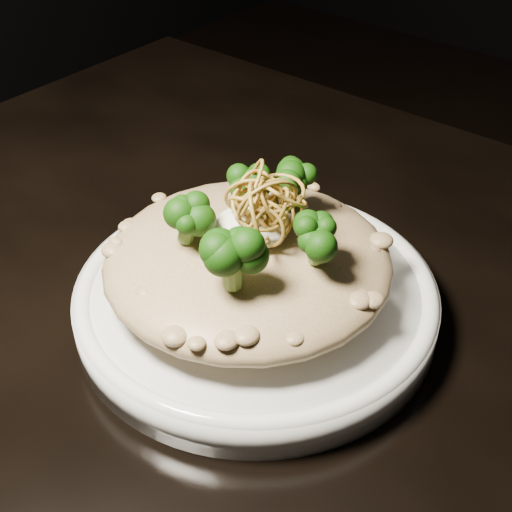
% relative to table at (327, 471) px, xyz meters
% --- Properties ---
extents(table, '(1.10, 0.80, 0.75)m').
position_rel_table_xyz_m(table, '(0.00, 0.00, 0.00)').
color(table, black).
rests_on(table, ground).
extents(plate, '(0.26, 0.26, 0.03)m').
position_rel_table_xyz_m(plate, '(-0.09, 0.03, 0.10)').
color(plate, white).
rests_on(plate, table).
extents(risotto, '(0.21, 0.21, 0.05)m').
position_rel_table_xyz_m(risotto, '(-0.10, 0.03, 0.13)').
color(risotto, brown).
rests_on(risotto, plate).
extents(broccoli, '(0.12, 0.12, 0.05)m').
position_rel_table_xyz_m(broccoli, '(-0.09, 0.02, 0.18)').
color(broccoli, black).
rests_on(broccoli, risotto).
extents(cheese, '(0.05, 0.05, 0.01)m').
position_rel_table_xyz_m(cheese, '(-0.09, 0.03, 0.16)').
color(cheese, white).
rests_on(cheese, risotto).
extents(shallots, '(0.05, 0.05, 0.03)m').
position_rel_table_xyz_m(shallots, '(-0.09, 0.03, 0.19)').
color(shallots, brown).
rests_on(shallots, cheese).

